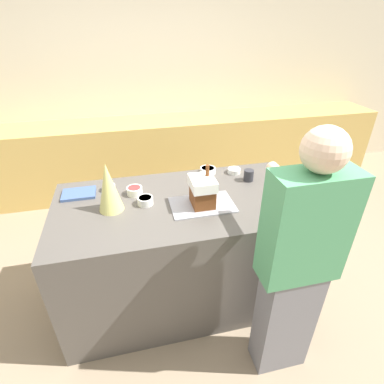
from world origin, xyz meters
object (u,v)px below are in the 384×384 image
at_px(gingerbread_house, 202,191).
at_px(candy_bowl_near_tray_right, 109,187).
at_px(mug, 249,175).
at_px(candy_bowl_center_rear, 234,170).
at_px(candy_bowl_behind_tray, 135,190).
at_px(cookbook, 79,194).
at_px(candy_bowl_front_corner, 145,200).
at_px(baking_tray, 202,205).
at_px(person, 296,266).
at_px(candy_bowl_far_right, 208,170).
at_px(decorative_tree, 109,187).

relative_size(gingerbread_house, candy_bowl_near_tray_right, 3.02).
bearing_deg(mug, candy_bowl_near_tray_right, 175.21).
bearing_deg(gingerbread_house, candy_bowl_center_rear, 47.41).
bearing_deg(mug, candy_bowl_behind_tray, -179.34).
bearing_deg(candy_bowl_behind_tray, cookbook, 168.52).
distance_m(candy_bowl_front_corner, candy_bowl_center_rear, 0.81).
distance_m(baking_tray, mug, 0.52).
bearing_deg(baking_tray, candy_bowl_near_tray_right, 150.26).
bearing_deg(cookbook, candy_bowl_behind_tray, -11.48).
height_order(candy_bowl_behind_tray, person, person).
bearing_deg(candy_bowl_center_rear, gingerbread_house, -132.59).
relative_size(candy_bowl_behind_tray, cookbook, 0.48).
relative_size(candy_bowl_front_corner, candy_bowl_far_right, 0.84).
distance_m(candy_bowl_front_corner, candy_bowl_behind_tray, 0.17).
height_order(decorative_tree, candy_bowl_near_tray_right, decorative_tree).
height_order(gingerbread_house, candy_bowl_far_right, gingerbread_house).
height_order(decorative_tree, candy_bowl_center_rear, decorative_tree).
xyz_separation_m(candy_bowl_front_corner, candy_bowl_behind_tray, (-0.06, 0.15, 0.00)).
bearing_deg(candy_bowl_far_right, cookbook, -173.02).
relative_size(gingerbread_house, cookbook, 1.18).
xyz_separation_m(candy_bowl_behind_tray, candy_bowl_far_right, (0.60, 0.20, -0.00)).
bearing_deg(baking_tray, candy_bowl_center_rear, 47.40).
distance_m(candy_bowl_behind_tray, cookbook, 0.40).
height_order(baking_tray, gingerbread_house, gingerbread_house).
distance_m(candy_bowl_center_rear, candy_bowl_near_tray_right, 1.00).
height_order(gingerbread_house, cookbook, gingerbread_house).
distance_m(baking_tray, candy_bowl_behind_tray, 0.50).
distance_m(decorative_tree, candy_bowl_front_corner, 0.26).
bearing_deg(candy_bowl_far_right, candy_bowl_behind_tray, -161.53).
height_order(candy_bowl_front_corner, candy_bowl_far_right, candy_bowl_front_corner).
distance_m(cookbook, person, 1.53).
xyz_separation_m(decorative_tree, candy_bowl_front_corner, (0.22, 0.01, -0.14)).
bearing_deg(mug, candy_bowl_center_rear, 113.21).
xyz_separation_m(candy_bowl_front_corner, mug, (0.82, 0.16, 0.01)).
bearing_deg(cookbook, gingerbread_house, -21.85).
bearing_deg(baking_tray, mug, 30.74).
bearing_deg(mug, candy_bowl_front_corner, -168.69).
xyz_separation_m(candy_bowl_center_rear, mug, (0.06, -0.15, 0.02)).
xyz_separation_m(baking_tray, candy_bowl_behind_tray, (-0.44, 0.25, 0.03)).
height_order(decorative_tree, person, person).
xyz_separation_m(candy_bowl_center_rear, candy_bowl_behind_tray, (-0.81, -0.16, 0.01)).
distance_m(candy_bowl_center_rear, candy_bowl_behind_tray, 0.83).
relative_size(decorative_tree, candy_bowl_front_corner, 3.14).
height_order(candy_bowl_front_corner, candy_bowl_behind_tray, same).
bearing_deg(candy_bowl_front_corner, candy_bowl_center_rear, 22.52).
bearing_deg(mug, candy_bowl_far_right, 145.11).
distance_m(candy_bowl_front_corner, candy_bowl_near_tray_right, 0.35).
bearing_deg(person, decorative_tree, 144.21).
distance_m(gingerbread_house, candy_bowl_front_corner, 0.40).
bearing_deg(candy_bowl_center_rear, candy_bowl_behind_tray, -168.97).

